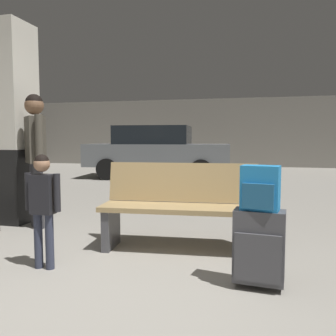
{
  "coord_description": "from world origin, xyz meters",
  "views": [
    {
      "loc": [
        1.05,
        -2.19,
        1.15
      ],
      "look_at": [
        0.19,
        1.3,
        0.85
      ],
      "focal_mm": 38.25,
      "sensor_mm": 36.0,
      "label": 1
    }
  ],
  "objects_px": {
    "backpack_bright": "(260,188)",
    "parked_car_far": "(157,150)",
    "structural_pillar": "(10,125)",
    "suitcase": "(259,247)",
    "bench": "(180,207)",
    "child": "(43,199)",
    "adult": "(35,146)"
  },
  "relations": [
    {
      "from": "suitcase",
      "to": "backpack_bright",
      "type": "height_order",
      "value": "backpack_bright"
    },
    {
      "from": "child",
      "to": "adult",
      "type": "height_order",
      "value": "adult"
    },
    {
      "from": "suitcase",
      "to": "parked_car_far",
      "type": "height_order",
      "value": "parked_car_far"
    },
    {
      "from": "structural_pillar",
      "to": "child",
      "type": "relative_size",
      "value": 2.66
    },
    {
      "from": "suitcase",
      "to": "parked_car_far",
      "type": "relative_size",
      "value": 0.14
    },
    {
      "from": "backpack_bright",
      "to": "structural_pillar",
      "type": "bearing_deg",
      "value": 155.6
    },
    {
      "from": "bench",
      "to": "suitcase",
      "type": "xyz_separation_m",
      "value": [
        0.79,
        -0.82,
        -0.12
      ]
    },
    {
      "from": "bench",
      "to": "parked_car_far",
      "type": "xyz_separation_m",
      "value": [
        -2.05,
        6.5,
        0.36
      ]
    },
    {
      "from": "structural_pillar",
      "to": "adult",
      "type": "height_order",
      "value": "structural_pillar"
    },
    {
      "from": "structural_pillar",
      "to": "backpack_bright",
      "type": "relative_size",
      "value": 7.91
    },
    {
      "from": "suitcase",
      "to": "adult",
      "type": "relative_size",
      "value": 0.35
    },
    {
      "from": "structural_pillar",
      "to": "child",
      "type": "xyz_separation_m",
      "value": [
        1.47,
        -1.52,
        -0.71
      ]
    },
    {
      "from": "bench",
      "to": "backpack_bright",
      "type": "bearing_deg",
      "value": -45.98
    },
    {
      "from": "bench",
      "to": "child",
      "type": "bearing_deg",
      "value": -141.0
    },
    {
      "from": "suitcase",
      "to": "parked_car_far",
      "type": "distance_m",
      "value": 7.87
    },
    {
      "from": "bench",
      "to": "child",
      "type": "height_order",
      "value": "child"
    },
    {
      "from": "bench",
      "to": "backpack_bright",
      "type": "relative_size",
      "value": 4.81
    },
    {
      "from": "child",
      "to": "parked_car_far",
      "type": "height_order",
      "value": "parked_car_far"
    },
    {
      "from": "bench",
      "to": "child",
      "type": "distance_m",
      "value": 1.36
    },
    {
      "from": "bench",
      "to": "parked_car_far",
      "type": "distance_m",
      "value": 6.83
    },
    {
      "from": "structural_pillar",
      "to": "suitcase",
      "type": "relative_size",
      "value": 4.45
    },
    {
      "from": "structural_pillar",
      "to": "parked_car_far",
      "type": "distance_m",
      "value": 5.87
    },
    {
      "from": "backpack_bright",
      "to": "parked_car_far",
      "type": "bearing_deg",
      "value": 111.18
    },
    {
      "from": "child",
      "to": "bench",
      "type": "bearing_deg",
      "value": 39.0
    },
    {
      "from": "structural_pillar",
      "to": "backpack_bright",
      "type": "distance_m",
      "value": 3.67
    },
    {
      "from": "backpack_bright",
      "to": "child",
      "type": "xyz_separation_m",
      "value": [
        -1.84,
        -0.03,
        -0.15
      ]
    },
    {
      "from": "structural_pillar",
      "to": "parked_car_far",
      "type": "xyz_separation_m",
      "value": [
        0.46,
        5.83,
        -0.53
      ]
    },
    {
      "from": "adult",
      "to": "parked_car_far",
      "type": "bearing_deg",
      "value": 90.64
    },
    {
      "from": "adult",
      "to": "structural_pillar",
      "type": "bearing_deg",
      "value": 156.75
    },
    {
      "from": "structural_pillar",
      "to": "backpack_bright",
      "type": "xyz_separation_m",
      "value": [
        3.3,
        -1.5,
        -0.56
      ]
    },
    {
      "from": "backpack_bright",
      "to": "parked_car_far",
      "type": "height_order",
      "value": "parked_car_far"
    },
    {
      "from": "suitcase",
      "to": "child",
      "type": "height_order",
      "value": "child"
    }
  ]
}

